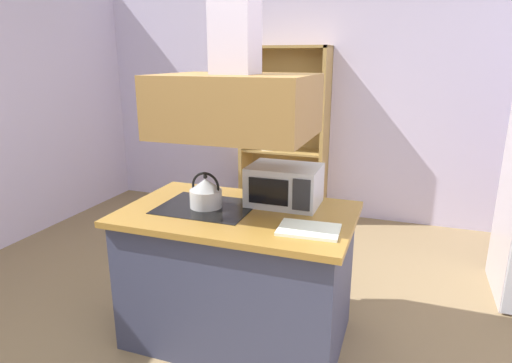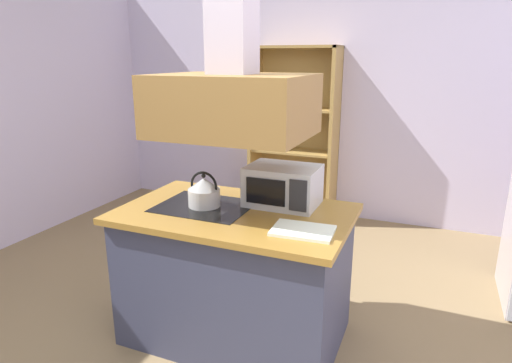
{
  "view_description": "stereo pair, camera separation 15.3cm",
  "coord_description": "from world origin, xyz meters",
  "px_view_note": "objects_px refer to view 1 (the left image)",
  "views": [
    {
      "loc": [
        0.78,
        -2.07,
        1.84
      ],
      "look_at": [
        -0.2,
        0.69,
        1.0
      ],
      "focal_mm": 30.55,
      "sensor_mm": 36.0,
      "label": 1
    },
    {
      "loc": [
        0.93,
        -2.01,
        1.84
      ],
      "look_at": [
        -0.2,
        0.69,
        1.0
      ],
      "focal_mm": 30.55,
      "sensor_mm": 36.0,
      "label": 2
    }
  ],
  "objects_px": {
    "kettle": "(206,193)",
    "microwave": "(284,185)",
    "cutting_board": "(309,230)",
    "dish_cabinet": "(284,143)"
  },
  "relations": [
    {
      "from": "kettle",
      "to": "microwave",
      "type": "relative_size",
      "value": 0.51
    },
    {
      "from": "dish_cabinet",
      "to": "cutting_board",
      "type": "bearing_deg",
      "value": -71.21
    },
    {
      "from": "kettle",
      "to": "cutting_board",
      "type": "bearing_deg",
      "value": -13.6
    },
    {
      "from": "dish_cabinet",
      "to": "kettle",
      "type": "bearing_deg",
      "value": -86.02
    },
    {
      "from": "dish_cabinet",
      "to": "cutting_board",
      "type": "distance_m",
      "value": 2.76
    },
    {
      "from": "cutting_board",
      "to": "microwave",
      "type": "relative_size",
      "value": 0.74
    },
    {
      "from": "kettle",
      "to": "microwave",
      "type": "distance_m",
      "value": 0.52
    },
    {
      "from": "dish_cabinet",
      "to": "kettle",
      "type": "distance_m",
      "value": 2.45
    },
    {
      "from": "microwave",
      "to": "dish_cabinet",
      "type": "bearing_deg",
      "value": 105.89
    },
    {
      "from": "dish_cabinet",
      "to": "microwave",
      "type": "xyz_separation_m",
      "value": [
        0.63,
        -2.21,
        0.16
      ]
    }
  ]
}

